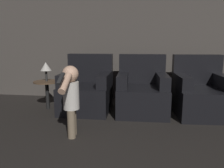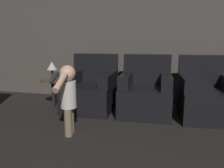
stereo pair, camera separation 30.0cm
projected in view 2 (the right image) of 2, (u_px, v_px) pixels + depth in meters
wall_back at (129, 33)px, 4.20m from camera, size 8.40×0.05×2.60m
armchair_left at (91, 90)px, 3.70m from camera, size 0.79×0.87×0.92m
armchair_middle at (145, 93)px, 3.49m from camera, size 0.81×0.88×0.92m
armchair_right at (207, 96)px, 3.28m from camera, size 0.83×0.91×0.92m
person_toddler at (68, 95)px, 2.61m from camera, size 0.19×0.59×0.86m
side_table at (53, 85)px, 3.79m from camera, size 0.43×0.43×0.48m
lamp at (52, 66)px, 3.73m from camera, size 0.18×0.18×0.32m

